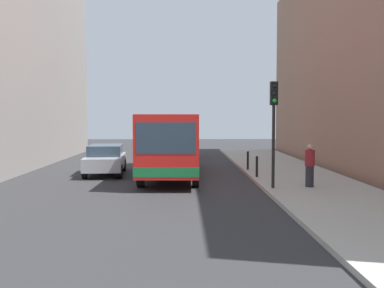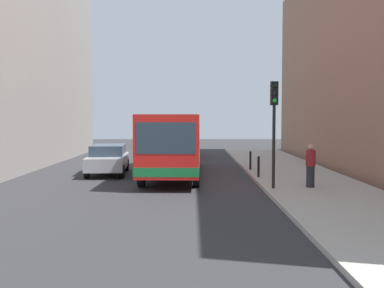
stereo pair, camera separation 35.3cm
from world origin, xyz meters
name	(u,v)px [view 2 (the right image)]	position (x,y,z in m)	size (l,w,h in m)	color
ground_plane	(181,186)	(0.00, 0.00, 0.00)	(80.00, 80.00, 0.00)	#2D2D30
sidewalk	(309,184)	(5.40, 0.00, 0.07)	(4.40, 40.00, 0.15)	#ADA89E
bus	(173,140)	(-0.48, 3.61, 1.73)	(2.72, 11.06, 3.00)	red
car_beside_bus	(107,159)	(-3.83, 3.89, 0.78)	(2.10, 4.51, 1.48)	#A5A8AD
car_behind_bus	(183,146)	(-0.14, 14.49, 0.78)	(2.04, 4.48, 1.48)	maroon
traffic_light	(273,114)	(3.55, -1.69, 3.01)	(0.28, 0.33, 4.10)	black
bollard_near	(257,167)	(3.45, 1.64, 0.62)	(0.11, 0.11, 0.95)	black
bollard_mid	(249,160)	(3.45, 4.60, 0.62)	(0.11, 0.11, 0.95)	black
pedestrian_near_signal	(309,166)	(5.04, -1.41, 0.99)	(0.38, 0.38, 1.69)	#26262D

